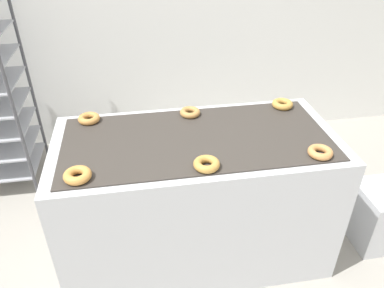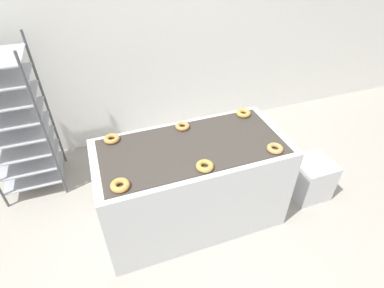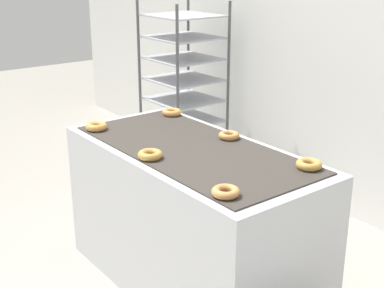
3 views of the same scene
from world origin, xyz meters
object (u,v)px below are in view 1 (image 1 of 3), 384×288
Objects in this scene: donut_far_left at (89,118)px; donut_far_center at (190,112)px; donut_far_right at (282,104)px; fryer_machine at (196,198)px; donut_near_right at (320,152)px; donut_near_left at (77,175)px; glaze_bin at (382,215)px; donut_near_center at (207,164)px.

donut_far_left reaches higher than donut_far_center.
fryer_machine is at bearing -155.39° from donut_far_right.
donut_far_left is at bearing 154.84° from donut_near_right.
donut_near_left reaches higher than donut_far_left.
fryer_machine is 12.89× the size of donut_far_center.
fryer_machine is 12.10× the size of donut_far_right.
donut_far_left is at bearing 177.98° from donut_far_center.
donut_near_left reaches higher than glaze_bin.
donut_near_center is (-1.22, -0.15, 0.67)m from glaze_bin.
donut_far_left is at bearing 136.59° from donut_near_center.
donut_near_right is at bearing -24.46° from fryer_machine.
glaze_bin is 3.20× the size of donut_far_right.
donut_far_right is at bearing 42.69° from donut_near_center.
donut_near_right is at bearing -167.03° from glaze_bin.
donut_far_right is at bearing 24.61° from fryer_machine.
donut_near_right is 1.04× the size of donut_far_center.
donut_near_left reaches higher than donut_far_right.
donut_near_center reaches higher than glaze_bin.
donut_near_center reaches higher than donut_far_left.
donut_far_right is at bearing 24.00° from donut_near_left.
glaze_bin is 3.20× the size of donut_near_center.
donut_near_left is (-0.61, -0.26, 0.45)m from fryer_machine.
donut_near_right is (-0.64, -0.15, 0.67)m from glaze_bin.
donut_far_right is (1.18, -0.01, 0.00)m from donut_far_left.
donut_far_left is (-0.59, 0.29, 0.45)m from fryer_machine.
donut_far_left is (0.02, 0.55, -0.00)m from donut_near_left.
donut_far_left is 0.97× the size of donut_far_right.
glaze_bin is at bearing -31.85° from donut_far_right.
donut_near_right is at bearing 0.63° from donut_near_center.
donut_far_center is 0.94× the size of donut_far_right.
fryer_machine is 12.01× the size of donut_near_left.
fryer_machine is 1.25m from glaze_bin.
donut_far_right reaches higher than fryer_machine.
glaze_bin is 1.96m from donut_near_left.
donut_far_center is at bearing -2.02° from donut_far_left.
donut_near_left is (-1.83, -0.14, 0.67)m from glaze_bin.
donut_far_center is (-0.58, 0.53, -0.00)m from donut_near_right.
donut_near_left is at bearing -175.56° from glaze_bin.
donut_near_right reaches higher than donut_far_center.
donut_near_right is (0.59, -0.27, 0.45)m from fryer_machine.
donut_far_center is at bearing 137.55° from donut_near_right.
donut_far_right is at bearing 89.32° from donut_near_right.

